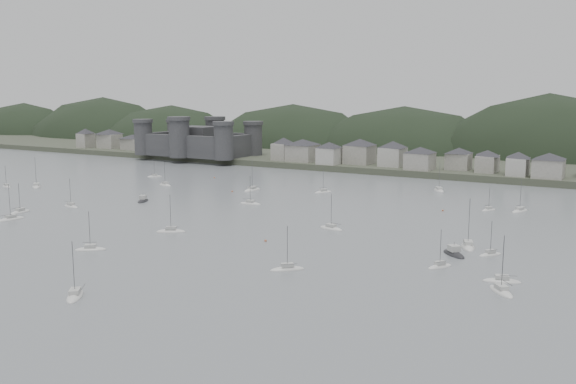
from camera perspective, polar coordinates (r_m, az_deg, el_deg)
The scene contains 10 objects.
ground at distance 144.00m, azimuth -15.32°, elevation -6.46°, with size 900.00×900.00×0.00m, color slate.
far_shore_land at distance 405.63m, azimuth 15.89°, elevation 3.63°, with size 900.00×250.00×3.00m, color #383D2D.
forested_ridge at distance 381.18m, azimuth 15.55°, elevation 1.38°, with size 851.55×103.94×102.57m.
castle at distance 354.16m, azimuth -8.28°, elevation 4.68°, with size 66.00×43.00×20.00m.
waterfront_town at distance 285.59m, azimuth 20.15°, elevation 2.70°, with size 451.48×28.46×12.92m.
sailboat_lead at distance 248.33m, azimuth 13.68°, elevation 0.13°, with size 7.22×8.80×11.95m.
moored_fleet at distance 189.10m, azimuth -4.99°, elevation -2.41°, with size 251.28×141.57×13.13m.
motor_launch_near at distance 152.28m, azimuth 14.97°, elevation -5.49°, with size 8.06×8.06×3.99m.
motor_launch_far at distance 223.96m, azimuth -13.16°, elevation -0.78°, with size 5.45×8.06×3.82m.
mooring_buoys at distance 201.84m, azimuth -1.20°, elevation -1.65°, with size 184.53×116.09×0.70m.
Camera 1 is at (100.01, -96.42, 37.90)m, focal length 38.75 mm.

